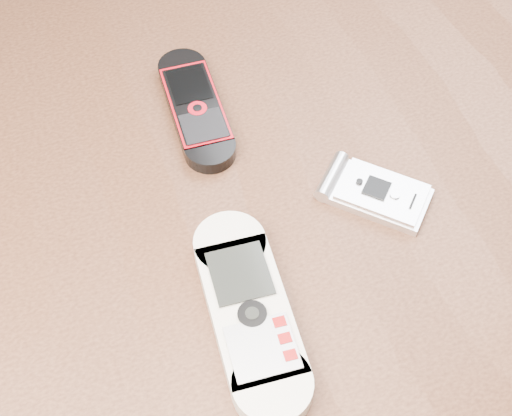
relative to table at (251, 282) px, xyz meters
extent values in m
cube|color=black|center=(0.00, 0.00, 0.09)|extent=(1.20, 0.80, 0.03)
cube|color=black|center=(0.54, 0.34, -0.29)|extent=(0.06, 0.06, 0.71)
cube|color=silver|center=(-0.03, -0.08, 0.12)|extent=(0.07, 0.17, 0.02)
cube|color=black|center=(-0.01, 0.12, 0.11)|extent=(0.05, 0.15, 0.01)
cube|color=silver|center=(0.10, -0.02, 0.11)|extent=(0.10, 0.10, 0.01)
camera|label=1|loc=(-0.11, -0.30, 0.57)|focal=50.00mm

